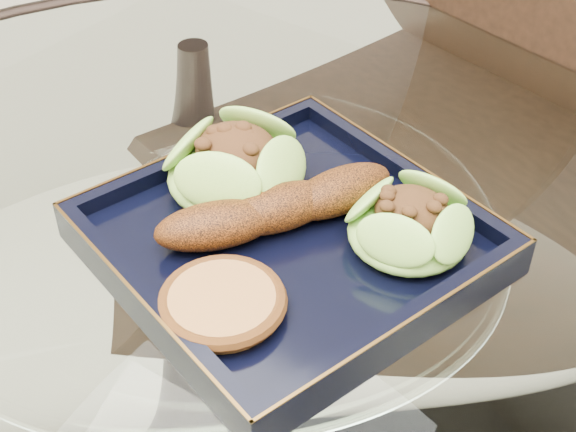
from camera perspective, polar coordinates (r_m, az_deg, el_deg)
The scene contains 7 objects.
dining_table at distance 0.75m, azimuth -4.07°, elevation -13.30°, with size 1.13×1.13×0.77m.
dining_chair at distance 1.11m, azimuth 8.13°, elevation -1.39°, with size 0.45×0.45×0.85m.
navy_plate at distance 0.64m, azimuth 0.00°, elevation -2.07°, with size 0.27×0.27×0.02m, color black.
lettuce_wrap_left at distance 0.67m, azimuth -3.80°, elevation 3.36°, with size 0.11×0.11×0.04m, color #59992C.
lettuce_wrap_right at distance 0.62m, azimuth 8.58°, elevation -0.81°, with size 0.09×0.09×0.03m, color #5FA22F.
roasted_plantain at distance 0.63m, azimuth -0.61°, elevation 0.59°, with size 0.19×0.04×0.04m, color #5D2909.
crumb_patty at distance 0.57m, azimuth -4.70°, elevation -6.24°, with size 0.08×0.08×0.02m, color #A96838.
Camera 1 is at (0.31, -0.33, 1.20)m, focal length 50.00 mm.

